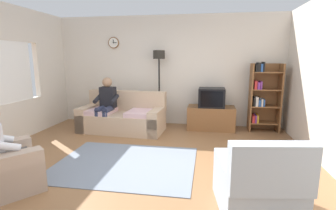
{
  "coord_description": "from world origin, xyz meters",
  "views": [
    {
      "loc": [
        1.0,
        -3.56,
        1.67
      ],
      "look_at": [
        0.29,
        0.83,
        0.82
      ],
      "focal_mm": 26.46,
      "sensor_mm": 36.0,
      "label": 1
    }
  ],
  "objects_px": {
    "person_on_couch": "(106,102)",
    "person_in_left_armchair": "(2,145)",
    "bookshelf": "(262,96)",
    "floor_lamp": "(159,67)",
    "tv": "(212,98)",
    "armchair_near_bookshelf": "(257,187)",
    "tv_stand": "(211,118)",
    "couch": "(123,118)"
  },
  "relations": [
    {
      "from": "person_on_couch",
      "to": "person_in_left_armchair",
      "type": "distance_m",
      "value": 2.66
    },
    {
      "from": "bookshelf",
      "to": "floor_lamp",
      "type": "bearing_deg",
      "value": 179.39
    },
    {
      "from": "tv",
      "to": "armchair_near_bookshelf",
      "type": "relative_size",
      "value": 0.61
    },
    {
      "from": "tv_stand",
      "to": "bookshelf",
      "type": "height_order",
      "value": "bookshelf"
    },
    {
      "from": "couch",
      "to": "armchair_near_bookshelf",
      "type": "height_order",
      "value": "same"
    },
    {
      "from": "couch",
      "to": "person_on_couch",
      "type": "distance_m",
      "value": 0.53
    },
    {
      "from": "bookshelf",
      "to": "armchair_near_bookshelf",
      "type": "height_order",
      "value": "bookshelf"
    },
    {
      "from": "tv",
      "to": "floor_lamp",
      "type": "height_order",
      "value": "floor_lamp"
    },
    {
      "from": "bookshelf",
      "to": "floor_lamp",
      "type": "height_order",
      "value": "floor_lamp"
    },
    {
      "from": "tv_stand",
      "to": "bookshelf",
      "type": "bearing_deg",
      "value": 3.63
    },
    {
      "from": "tv",
      "to": "couch",
      "type": "bearing_deg",
      "value": -167.39
    },
    {
      "from": "floor_lamp",
      "to": "person_on_couch",
      "type": "distance_m",
      "value": 1.49
    },
    {
      "from": "bookshelf",
      "to": "floor_lamp",
      "type": "distance_m",
      "value": 2.5
    },
    {
      "from": "tv",
      "to": "person_in_left_armchair",
      "type": "xyz_separation_m",
      "value": [
        -2.62,
        -3.21,
        -0.16
      ]
    },
    {
      "from": "couch",
      "to": "tv_stand",
      "type": "relative_size",
      "value": 1.77
    },
    {
      "from": "tv_stand",
      "to": "tv",
      "type": "xyz_separation_m",
      "value": [
        0.0,
        -0.02,
        0.49
      ]
    },
    {
      "from": "tv_stand",
      "to": "person_on_couch",
      "type": "relative_size",
      "value": 0.89
    },
    {
      "from": "couch",
      "to": "tv_stand",
      "type": "distance_m",
      "value": 2.08
    },
    {
      "from": "armchair_near_bookshelf",
      "to": "person_in_left_armchair",
      "type": "distance_m",
      "value": 3.11
    },
    {
      "from": "couch",
      "to": "armchair_near_bookshelf",
      "type": "distance_m",
      "value": 3.69
    },
    {
      "from": "person_on_couch",
      "to": "person_in_left_armchair",
      "type": "bearing_deg",
      "value": -95.57
    },
    {
      "from": "person_on_couch",
      "to": "bookshelf",
      "type": "bearing_deg",
      "value": 10.63
    },
    {
      "from": "floor_lamp",
      "to": "armchair_near_bookshelf",
      "type": "distance_m",
      "value": 3.91
    },
    {
      "from": "person_in_left_armchair",
      "to": "tv",
      "type": "bearing_deg",
      "value": 50.76
    },
    {
      "from": "couch",
      "to": "armchair_near_bookshelf",
      "type": "bearing_deg",
      "value": -47.59
    },
    {
      "from": "tv_stand",
      "to": "floor_lamp",
      "type": "xyz_separation_m",
      "value": [
        -1.27,
        0.1,
        1.18
      ]
    },
    {
      "from": "floor_lamp",
      "to": "person_in_left_armchair",
      "type": "xyz_separation_m",
      "value": [
        -1.35,
        -3.33,
        -0.85
      ]
    },
    {
      "from": "person_on_couch",
      "to": "tv_stand",
      "type": "bearing_deg",
      "value": 13.95
    },
    {
      "from": "tv_stand",
      "to": "armchair_near_bookshelf",
      "type": "height_order",
      "value": "armchair_near_bookshelf"
    },
    {
      "from": "tv_stand",
      "to": "floor_lamp",
      "type": "bearing_deg",
      "value": 175.54
    },
    {
      "from": "couch",
      "to": "tv",
      "type": "distance_m",
      "value": 2.12
    },
    {
      "from": "couch",
      "to": "bookshelf",
      "type": "xyz_separation_m",
      "value": [
        3.17,
        0.55,
        0.5
      ]
    },
    {
      "from": "tv_stand",
      "to": "person_on_couch",
      "type": "distance_m",
      "value": 2.47
    },
    {
      "from": "tv_stand",
      "to": "person_in_left_armchair",
      "type": "height_order",
      "value": "person_in_left_armchair"
    },
    {
      "from": "couch",
      "to": "tv_stand",
      "type": "xyz_separation_m",
      "value": [
        2.02,
        0.48,
        -0.04
      ]
    },
    {
      "from": "tv",
      "to": "bookshelf",
      "type": "height_order",
      "value": "bookshelf"
    },
    {
      "from": "bookshelf",
      "to": "person_on_couch",
      "type": "bearing_deg",
      "value": -169.37
    },
    {
      "from": "floor_lamp",
      "to": "person_on_couch",
      "type": "relative_size",
      "value": 1.49
    },
    {
      "from": "tv_stand",
      "to": "person_in_left_armchair",
      "type": "relative_size",
      "value": 0.98
    },
    {
      "from": "tv_stand",
      "to": "floor_lamp",
      "type": "distance_m",
      "value": 1.73
    },
    {
      "from": "tv",
      "to": "person_in_left_armchair",
      "type": "bearing_deg",
      "value": -129.24
    },
    {
      "from": "bookshelf",
      "to": "person_in_left_armchair",
      "type": "relative_size",
      "value": 1.42
    }
  ]
}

